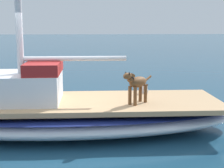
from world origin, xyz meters
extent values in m
plane|color=navy|center=(0.00, 0.00, 0.00)|extent=(120.00, 120.00, 0.00)
ellipsoid|color=white|center=(0.00, 0.00, 0.28)|extent=(2.50, 7.20, 0.56)
ellipsoid|color=navy|center=(0.00, 0.00, 0.46)|extent=(2.51, 7.24, 0.08)
cube|color=tan|center=(0.00, 0.00, 0.61)|extent=(2.05, 6.62, 0.10)
cylinder|color=silver|center=(0.00, -0.20, 1.56)|extent=(0.10, 2.20, 0.10)
cube|color=silver|center=(0.00, 1.20, 0.96)|extent=(1.40, 2.20, 0.60)
cube|color=maroon|center=(0.00, 0.43, 1.38)|extent=(1.33, 0.70, 0.24)
ellipsoid|color=brown|center=(-0.34, -1.51, 1.11)|extent=(0.53, 0.52, 0.22)
cylinder|color=brown|center=(-0.52, -1.43, 0.85)|extent=(0.07, 0.07, 0.38)
cylinder|color=brown|center=(-0.43, -1.34, 0.85)|extent=(0.07, 0.07, 0.38)
cylinder|color=brown|center=(-0.26, -1.68, 0.85)|extent=(0.07, 0.07, 0.38)
cylinder|color=brown|center=(-0.17, -1.59, 0.85)|extent=(0.07, 0.07, 0.38)
cylinder|color=brown|center=(-0.51, -1.35, 1.22)|extent=(0.21, 0.21, 0.19)
ellipsoid|color=brown|center=(-0.60, -1.27, 1.27)|extent=(0.25, 0.25, 0.13)
cone|color=black|center=(-0.63, -1.30, 1.33)|extent=(0.05, 0.05, 0.06)
cone|color=black|center=(-0.57, -1.23, 1.33)|extent=(0.05, 0.05, 0.06)
torus|color=black|center=(-0.51, -1.35, 1.22)|extent=(0.18, 0.18, 0.10)
cylinder|color=brown|center=(-0.08, -1.76, 1.14)|extent=(0.19, 0.18, 0.12)
cylinder|color=#B7B7BC|center=(0.72, -1.82, 0.70)|extent=(0.16, 0.16, 0.08)
cylinder|color=#B7B7BC|center=(0.72, -1.82, 0.79)|extent=(0.13, 0.13, 0.10)
cylinder|color=black|center=(0.72, -1.82, 0.86)|extent=(0.15, 0.15, 0.03)
camera|label=1|loc=(-7.29, -0.56, 2.31)|focal=55.83mm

